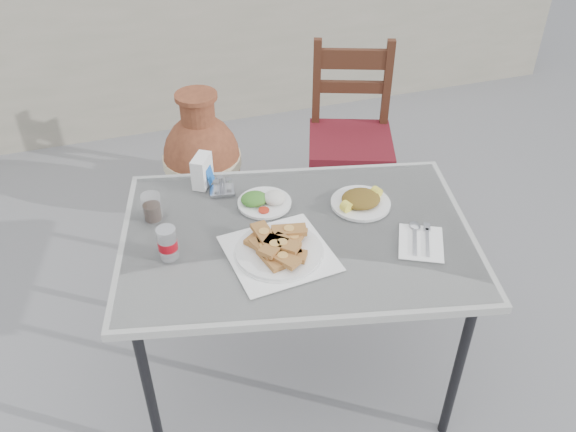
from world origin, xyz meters
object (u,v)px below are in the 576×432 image
object	(u,v)px
salad_chopped_plate	(361,201)
terracotta_urn	(202,161)
cola_glass	(152,209)
chair	(350,136)
pide_plate	(279,246)
cafe_table	(297,244)
soda_can	(168,243)
condiment_caddy	(222,187)
salad_rice_plate	(264,200)
napkin_holder	(202,171)

from	to	relation	value
salad_chopped_plate	terracotta_urn	xyz separation A→B (m)	(-0.41, 1.17, -0.44)
cola_glass	chair	bearing A→B (deg)	33.92
terracotta_urn	pide_plate	bearing A→B (deg)	-88.75
cafe_table	chair	world-z (taller)	chair
soda_can	condiment_caddy	world-z (taller)	soda_can
salad_rice_plate	salad_chopped_plate	bearing A→B (deg)	-18.39
cola_glass	napkin_holder	bearing A→B (deg)	36.59
salad_rice_plate	soda_can	distance (m)	0.44
soda_can	napkin_holder	size ratio (longest dim) A/B	0.95
salad_chopped_plate	terracotta_urn	size ratio (longest dim) A/B	0.30
salad_chopped_plate	terracotta_urn	bearing A→B (deg)	109.33
salad_chopped_plate	soda_can	size ratio (longest dim) A/B	1.90
pide_plate	chair	xyz separation A→B (m)	(0.74, 1.09, -0.29)
chair	napkin_holder	bearing A→B (deg)	-126.72
cafe_table	pide_plate	size ratio (longest dim) A/B	3.80
pide_plate	salad_rice_plate	distance (m)	0.29
pide_plate	chair	distance (m)	1.34
chair	soda_can	bearing A→B (deg)	-118.00
cola_glass	napkin_holder	world-z (taller)	napkin_holder
salad_chopped_plate	cola_glass	xyz separation A→B (m)	(-0.77, 0.16, 0.03)
pide_plate	chair	world-z (taller)	chair
napkin_holder	pide_plate	bearing A→B (deg)	-39.89
soda_can	terracotta_urn	bearing A→B (deg)	75.08
cola_glass	terracotta_urn	bearing A→B (deg)	70.73
salad_rice_plate	condiment_caddy	world-z (taller)	condiment_caddy
napkin_holder	soda_can	bearing A→B (deg)	-84.56
pide_plate	napkin_holder	xyz separation A→B (m)	(-0.16, 0.50, 0.03)
pide_plate	chair	size ratio (longest dim) A/B	0.38
soda_can	terracotta_urn	distance (m)	1.38
salad_chopped_plate	cafe_table	bearing A→B (deg)	-163.43
cafe_table	condiment_caddy	size ratio (longest dim) A/B	13.34
cola_glass	napkin_holder	xyz separation A→B (m)	(0.22, 0.16, 0.02)
pide_plate	soda_can	xyz separation A→B (m)	(-0.36, 0.10, 0.03)
soda_can	chair	world-z (taller)	chair
salad_chopped_plate	napkin_holder	distance (m)	0.63
salad_chopped_plate	napkin_holder	world-z (taller)	napkin_holder
salad_chopped_plate	cola_glass	bearing A→B (deg)	168.44
salad_chopped_plate	napkin_holder	size ratio (longest dim) A/B	1.80
soda_can	cola_glass	distance (m)	0.24
napkin_holder	cafe_table	bearing A→B (deg)	-25.25
pide_plate	terracotta_urn	xyz separation A→B (m)	(-0.03, 1.35, -0.45)
salad_chopped_plate	salad_rice_plate	bearing A→B (deg)	161.61
cafe_table	terracotta_urn	xyz separation A→B (m)	(-0.13, 1.26, -0.37)
terracotta_urn	cola_glass	bearing A→B (deg)	-109.27
cafe_table	soda_can	bearing A→B (deg)	179.10
salad_rice_plate	terracotta_urn	xyz separation A→B (m)	(-0.06, 1.05, -0.44)
soda_can	napkin_holder	distance (m)	0.45
condiment_caddy	cola_glass	bearing A→B (deg)	-162.83
cafe_table	napkin_holder	bearing A→B (deg)	122.67
cola_glass	salad_chopped_plate	bearing A→B (deg)	-11.56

